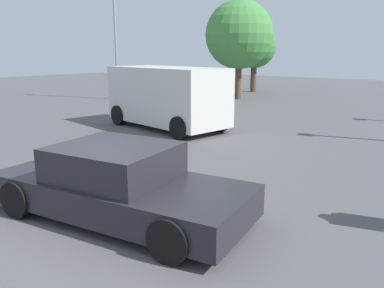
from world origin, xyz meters
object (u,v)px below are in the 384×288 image
(van_white, at_px, (167,96))
(light_post_mid, at_px, (115,20))
(dog, at_px, (156,159))
(sedan_foreground, at_px, (119,184))

(van_white, relative_size, light_post_mid, 0.74)
(dog, bearing_deg, van_white, -101.50)
(light_post_mid, bearing_deg, sedan_foreground, -42.03)
(light_post_mid, bearing_deg, dog, -38.71)
(light_post_mid, bearing_deg, van_white, -31.58)
(sedan_foreground, xyz_separation_m, dog, (-1.35, 2.38, -0.30))
(sedan_foreground, bearing_deg, light_post_mid, 129.61)
(dog, bearing_deg, light_post_mid, -88.08)
(dog, relative_size, van_white, 0.11)
(dog, xyz_separation_m, light_post_mid, (-11.70, 9.37, 4.35))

